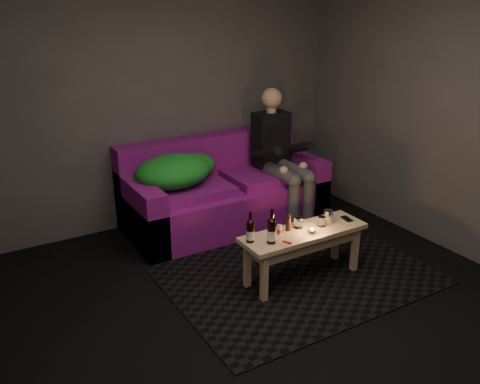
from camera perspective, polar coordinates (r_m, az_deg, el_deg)
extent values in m
plane|color=black|center=(3.94, 5.41, -14.14)|extent=(4.50, 4.50, 0.00)
plane|color=#4A484A|center=(5.28, -8.82, 10.28)|extent=(4.00, 0.00, 4.00)
cube|color=black|center=(4.50, 6.54, -9.26)|extent=(2.22, 1.62, 0.01)
cube|color=#7B1076|center=(5.37, -1.65, -1.39)|extent=(2.07, 0.93, 0.44)
cube|color=#7B1076|center=(5.51, -3.51, 4.10)|extent=(2.07, 0.23, 0.46)
cube|color=#7B1076|center=(4.97, -11.07, -2.36)|extent=(0.21, 0.93, 0.64)
cube|color=#7B1076|center=(5.81, 6.37, 1.37)|extent=(0.21, 0.93, 0.64)
cube|color=#7B1076|center=(5.04, -5.70, 0.18)|extent=(0.78, 0.62, 0.10)
cube|color=#7B1076|center=(5.45, 2.58, 1.85)|extent=(0.78, 0.62, 0.10)
ellipsoid|color=#188723|center=(4.97, -7.50, 2.30)|extent=(0.75, 0.58, 0.31)
ellipsoid|color=#188723|center=(5.21, -5.21, 2.95)|extent=(0.46, 0.37, 0.25)
ellipsoid|color=#188723|center=(5.02, -10.41, 1.46)|extent=(0.33, 0.27, 0.17)
cube|color=black|center=(5.51, 3.46, 6.01)|extent=(0.37, 0.23, 0.57)
sphere|color=#D4AA85|center=(5.41, 3.56, 10.46)|extent=(0.22, 0.22, 0.22)
cylinder|color=#43454D|center=(5.29, 4.52, 2.06)|extent=(0.15, 0.52, 0.15)
cylinder|color=#43454D|center=(5.40, 6.13, 2.38)|extent=(0.15, 0.52, 0.15)
cylinder|color=#43454D|center=(5.20, 6.00, -1.68)|extent=(0.11, 0.11, 0.53)
cylinder|color=#43454D|center=(5.31, 7.62, -1.27)|extent=(0.11, 0.11, 0.53)
cube|color=black|center=(5.25, 6.31, -4.25)|extent=(0.09, 0.23, 0.06)
cube|color=black|center=(5.36, 7.91, -3.79)|extent=(0.09, 0.23, 0.06)
cube|color=tan|center=(4.26, 7.18, -4.56)|extent=(1.11, 0.35, 0.04)
cube|color=tan|center=(4.29, 7.14, -5.41)|extent=(0.97, 0.27, 0.10)
cube|color=tan|center=(4.03, 2.73, -9.66)|extent=(0.05, 0.05, 0.41)
cube|color=tan|center=(4.21, 0.83, -8.17)|extent=(0.05, 0.05, 0.41)
cube|color=tan|center=(4.56, 12.77, -6.32)|extent=(0.05, 0.05, 0.41)
cube|color=tan|center=(4.73, 10.69, -5.16)|extent=(0.05, 0.05, 0.41)
cylinder|color=black|center=(4.00, 1.16, -4.49)|extent=(0.06, 0.06, 0.18)
cylinder|color=white|center=(4.01, 1.16, -4.83)|extent=(0.07, 0.07, 0.07)
cone|color=black|center=(3.95, 1.18, -3.16)|extent=(0.06, 0.06, 0.03)
cylinder|color=black|center=(3.94, 1.18, -2.79)|extent=(0.02, 0.02, 0.08)
cylinder|color=black|center=(3.98, 3.56, -4.47)|extent=(0.07, 0.07, 0.19)
cylinder|color=white|center=(4.00, 3.55, -4.84)|extent=(0.07, 0.07, 0.08)
cone|color=black|center=(3.94, 3.60, -2.99)|extent=(0.07, 0.07, 0.03)
cylinder|color=black|center=(3.92, 3.61, -2.58)|extent=(0.03, 0.03, 0.09)
cylinder|color=silver|center=(4.15, 4.43, -4.23)|extent=(0.04, 0.04, 0.08)
cylinder|color=black|center=(4.22, 5.44, -3.60)|extent=(0.05, 0.05, 0.12)
cylinder|color=white|center=(4.28, 6.57, -3.43)|extent=(0.10, 0.10, 0.09)
cylinder|color=white|center=(4.21, 8.12, -4.31)|extent=(0.06, 0.06, 0.04)
sphere|color=orange|center=(4.21, 8.13, -4.18)|extent=(0.02, 0.02, 0.02)
cylinder|color=white|center=(4.34, 9.14, -3.29)|extent=(0.08, 0.08, 0.09)
cylinder|color=silver|center=(4.41, 9.88, -2.72)|extent=(0.10, 0.10, 0.11)
cube|color=black|center=(4.53, 11.91, -2.97)|extent=(0.08, 0.13, 0.01)
cube|color=red|center=(4.03, 5.32, -5.65)|extent=(0.05, 0.08, 0.01)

